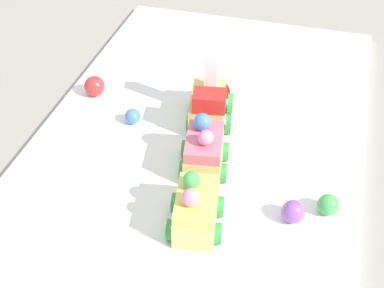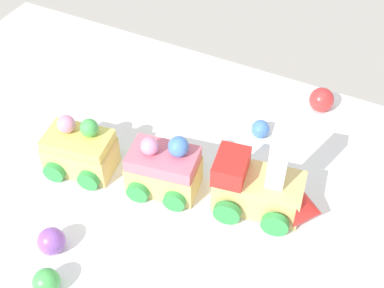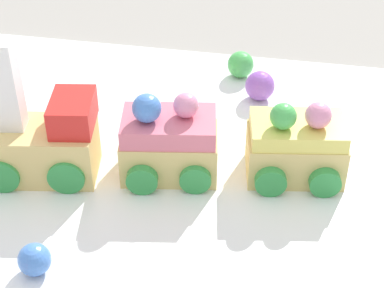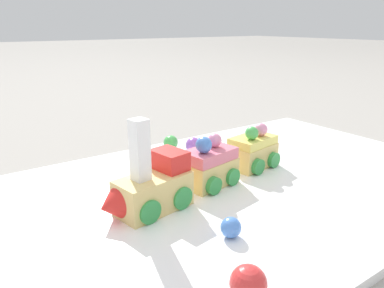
{
  "view_description": "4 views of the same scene",
  "coord_description": "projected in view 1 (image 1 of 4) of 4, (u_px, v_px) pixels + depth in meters",
  "views": [
    {
      "loc": [
        -0.5,
        -0.14,
        0.47
      ],
      "look_at": [
        -0.01,
        -0.0,
        0.04
      ],
      "focal_mm": 50.0,
      "sensor_mm": 36.0,
      "label": 1
    },
    {
      "loc": [
        0.18,
        -0.35,
        0.45
      ],
      "look_at": [
        -0.01,
        0.03,
        0.03
      ],
      "focal_mm": 50.0,
      "sensor_mm": 36.0,
      "label": 2
    },
    {
      "loc": [
        -0.11,
        0.36,
        0.33
      ],
      "look_at": [
        -0.03,
        -0.02,
        0.04
      ],
      "focal_mm": 60.0,
      "sensor_mm": 36.0,
      "label": 3
    },
    {
      "loc": [
        0.28,
        0.36,
        0.22
      ],
      "look_at": [
        0.01,
        -0.03,
        0.07
      ],
      "focal_mm": 35.0,
      "sensor_mm": 36.0,
      "label": 4
    }
  ],
  "objects": [
    {
      "name": "cake_car_lemon",
      "position": [
        196.0,
        210.0,
        0.59
      ],
      "size": [
        0.08,
        0.07,
        0.07
      ],
      "rotation": [
        0.0,
        0.0,
        0.16
      ],
      "color": "#E5C675",
      "rests_on": "display_board"
    },
    {
      "name": "gumball_blue",
      "position": [
        133.0,
        116.0,
        0.75
      ],
      "size": [
        0.02,
        0.02,
        0.02
      ],
      "primitive_type": "sphere",
      "color": "#4C84E0",
      "rests_on": "display_board"
    },
    {
      "name": "ground_plane",
      "position": [
        191.0,
        164.0,
        0.7
      ],
      "size": [
        10.0,
        10.0,
        0.0
      ],
      "primitive_type": "plane",
      "color": "gray"
    },
    {
      "name": "gumball_red",
      "position": [
        95.0,
        86.0,
        0.8
      ],
      "size": [
        0.03,
        0.03,
        0.03
      ],
      "primitive_type": "sphere",
      "color": "red",
      "rests_on": "display_board"
    },
    {
      "name": "cake_train_locomotive",
      "position": [
        211.0,
        101.0,
        0.74
      ],
      "size": [
        0.12,
        0.07,
        0.11
      ],
      "rotation": [
        0.0,
        0.0,
        0.16
      ],
      "color": "#E5C675",
      "rests_on": "display_board"
    },
    {
      "name": "gumball_purple",
      "position": [
        293.0,
        212.0,
        0.6
      ],
      "size": [
        0.03,
        0.03,
        0.03
      ],
      "primitive_type": "sphere",
      "color": "#9956C6",
      "rests_on": "display_board"
    },
    {
      "name": "display_board",
      "position": [
        191.0,
        161.0,
        0.7
      ],
      "size": [
        0.8,
        0.44,
        0.01
      ],
      "primitive_type": "cube",
      "color": "white",
      "rests_on": "ground_plane"
    },
    {
      "name": "gumball_green",
      "position": [
        328.0,
        205.0,
        0.61
      ],
      "size": [
        0.03,
        0.03,
        0.03
      ],
      "primitive_type": "sphere",
      "color": "#4CBC56",
      "rests_on": "display_board"
    },
    {
      "name": "cake_car_strawberry",
      "position": [
        204.0,
        152.0,
        0.66
      ],
      "size": [
        0.08,
        0.07,
        0.07
      ],
      "rotation": [
        0.0,
        0.0,
        0.16
      ],
      "color": "#E5C675",
      "rests_on": "display_board"
    }
  ]
}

